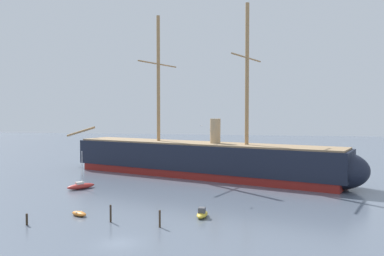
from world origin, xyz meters
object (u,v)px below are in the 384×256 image
tall_ship (200,159)px  seagull_in_flight (201,126)px  mooring_piling_left_pair (27,219)px  mooring_piling_right_pair (160,219)px  sailboat_mid_left (81,186)px  dinghy_distant_centre (216,164)px  mooring_piling_nearest (111,214)px  dinghy_foreground_left (79,214)px  dinghy_alongside_stern (289,184)px  motorboat_foreground_right (202,214)px

tall_ship → seagull_in_flight: (3.34, -18.75, 7.83)m
mooring_piling_left_pair → mooring_piling_right_pair: size_ratio=0.68×
mooring_piling_left_pair → seagull_in_flight: (18.36, 21.81, 10.95)m
tall_ship → mooring_piling_left_pair: size_ratio=50.41×
sailboat_mid_left → dinghy_distant_centre: 41.64m
sailboat_mid_left → dinghy_distant_centre: size_ratio=3.42×
dinghy_distant_centre → mooring_piling_nearest: 56.59m
dinghy_distant_centre → mooring_piling_left_pair: bearing=-105.3°
mooring_piling_nearest → dinghy_foreground_left: bearing=158.3°
sailboat_mid_left → mooring_piling_right_pair: size_ratio=3.29×
dinghy_alongside_stern → dinghy_distant_centre: bearing=124.0°
motorboat_foreground_right → mooring_piling_left_pair: (-20.78, -7.55, 0.23)m
dinghy_foreground_left → dinghy_distant_centre: (11.86, 54.08, -0.09)m
seagull_in_flight → mooring_piling_right_pair: bearing=-95.5°
mooring_piling_nearest → seagull_in_flight: size_ratio=1.97×
tall_ship → motorboat_foreground_right: size_ratio=21.70×
mooring_piling_left_pair → seagull_in_flight: bearing=49.9°
dinghy_alongside_stern → dinghy_distant_centre: 30.80m
motorboat_foreground_right → tall_ship: bearing=99.9°
mooring_piling_right_pair → seagull_in_flight: bearing=84.5°
dinghy_foreground_left → sailboat_mid_left: 19.50m
motorboat_foreground_right → mooring_piling_right_pair: 7.05m
dinghy_foreground_left → seagull_in_flight: seagull_in_flight is taller
mooring_piling_nearest → mooring_piling_right_pair: 6.81m
sailboat_mid_left → seagull_in_flight: (22.28, -1.05, 11.08)m
sailboat_mid_left → seagull_in_flight: seagull_in_flight is taller
seagull_in_flight → dinghy_distant_centre: bearing=93.2°
tall_ship → dinghy_alongside_stern: size_ratio=30.65×
sailboat_mid_left → dinghy_foreground_left: bearing=-64.8°
mooring_piling_right_pair → dinghy_foreground_left: bearing=165.2°
tall_ship → dinghy_distant_centre: 19.12m
tall_ship → mooring_piling_nearest: bearing=-98.0°
tall_ship → mooring_piling_nearest: (-5.29, -37.47, -2.72)m
dinghy_foreground_left → sailboat_mid_left: (-8.30, 17.64, 0.26)m
mooring_piling_right_pair → tall_ship: bearing=92.1°
dinghy_alongside_stern → mooring_piling_nearest: size_ratio=1.05×
motorboat_foreground_right → dinghy_alongside_stern: (12.67, 26.20, -0.22)m
dinghy_foreground_left → mooring_piling_left_pair: bearing=-130.0°
dinghy_distant_centre → mooring_piling_nearest: size_ratio=0.91×
sailboat_mid_left → dinghy_alongside_stern: sailboat_mid_left is taller
mooring_piling_nearest → sailboat_mid_left: bearing=124.6°
dinghy_alongside_stern → tall_ship: bearing=159.7°
motorboat_foreground_right → dinghy_distant_centre: size_ratio=1.63×
tall_ship → dinghy_alongside_stern: tall_ship is taller
dinghy_foreground_left → mooring_piling_nearest: size_ratio=1.30×
tall_ship → sailboat_mid_left: (-18.93, -17.70, -3.25)m
tall_ship → mooring_piling_nearest: tall_ship is taller
tall_ship → mooring_piling_right_pair: 38.66m
dinghy_foreground_left → seagull_in_flight: 24.47m
dinghy_distant_centre → seagull_in_flight: (2.11, -37.49, 11.43)m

